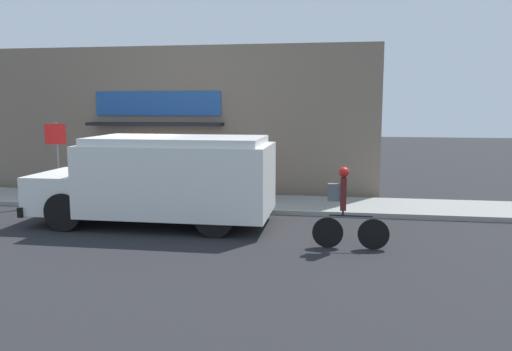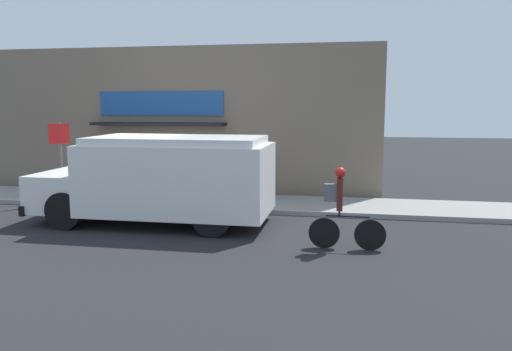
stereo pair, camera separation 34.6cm
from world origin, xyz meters
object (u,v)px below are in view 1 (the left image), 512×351
Objects in this scene: school_bus at (164,178)px; trash_bin at (247,184)px; cyclist at (345,209)px; stop_sign_post at (57,148)px.

trash_bin is (1.58, 2.78, -0.53)m from school_bus.
cyclist is 5.10m from trash_bin.
stop_sign_post is at bearing 153.97° from school_bus.
cyclist is 9.12m from stop_sign_post.
cyclist is 0.74× the size of stop_sign_post.
school_bus is 6.10× the size of trash_bin.
stop_sign_post is 2.39× the size of trash_bin.
school_bus is 2.55× the size of stop_sign_post.
stop_sign_post is (-4.01, 1.97, 0.54)m from school_bus.
cyclist is (4.40, -1.46, -0.31)m from school_bus.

